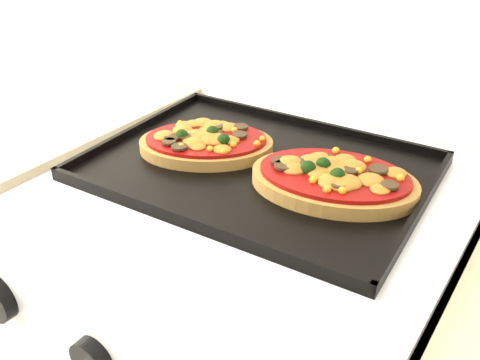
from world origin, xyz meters
The scene contains 5 objects.
control_panel centered at (0.04, 1.39, 0.85)m, with size 0.60×0.02×0.09m, color silver.
knob_center centered at (0.04, 1.37, 0.85)m, with size 0.05×0.05×0.02m, color black.
baking_tray centered at (0.02, 1.74, 0.92)m, with size 0.50×0.37×0.02m, color black.
pizza_left centered at (-0.08, 1.74, 0.94)m, with size 0.22×0.15×0.03m, color #A17037, non-canonical shape.
pizza_right centered at (0.14, 1.74, 0.94)m, with size 0.24×0.16×0.03m, color #A17037, non-canonical shape.
Camera 1 is at (0.40, 1.12, 1.31)m, focal length 40.00 mm.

